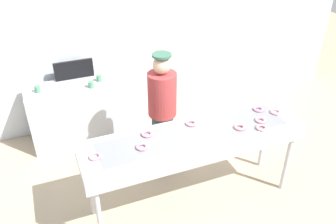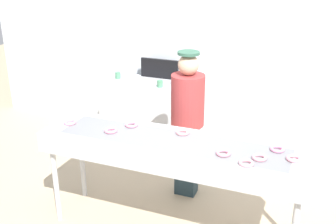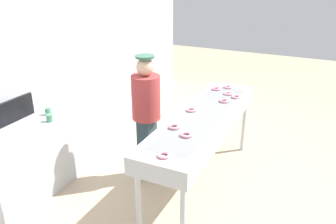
# 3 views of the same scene
# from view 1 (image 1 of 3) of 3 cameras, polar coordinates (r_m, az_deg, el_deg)

# --- Properties ---
(ground_plane) EXTENTS (16.00, 16.00, 0.00)m
(ground_plane) POSITION_cam_1_polar(r_m,az_deg,el_deg) (4.60, 3.82, -14.07)
(ground_plane) COLOR tan
(back_wall) EXTENTS (8.00, 0.12, 3.21)m
(back_wall) POSITION_cam_1_polar(r_m,az_deg,el_deg) (5.65, -5.98, 14.19)
(back_wall) COLOR silver
(back_wall) RESTS_ON ground
(fryer_conveyor) EXTENTS (2.59, 0.66, 1.04)m
(fryer_conveyor) POSITION_cam_1_polar(r_m,az_deg,el_deg) (3.99, 4.29, -4.67)
(fryer_conveyor) COLOR #B7BABF
(fryer_conveyor) RESTS_ON ground
(strawberry_donut_0) EXTENTS (0.15, 0.15, 0.03)m
(strawberry_donut_0) POSITION_cam_1_polar(r_m,az_deg,el_deg) (4.26, 14.90, -1.28)
(strawberry_donut_0) COLOR pink
(strawberry_donut_0) RESTS_ON fryer_conveyor
(strawberry_donut_1) EXTENTS (0.17, 0.17, 0.03)m
(strawberry_donut_1) POSITION_cam_1_polar(r_m,az_deg,el_deg) (3.89, -3.45, -3.59)
(strawberry_donut_1) COLOR pink
(strawberry_donut_1) RESTS_ON fryer_conveyor
(strawberry_donut_2) EXTENTS (0.16, 0.16, 0.03)m
(strawberry_donut_2) POSITION_cam_1_polar(r_m,az_deg,el_deg) (4.07, 3.79, -1.81)
(strawberry_donut_2) COLOR pink
(strawberry_donut_2) RESTS_ON fryer_conveyor
(strawberry_donut_3) EXTENTS (0.15, 0.15, 0.03)m
(strawberry_donut_3) POSITION_cam_1_polar(r_m,az_deg,el_deg) (4.08, 11.63, -2.43)
(strawberry_donut_3) COLOR pink
(strawberry_donut_3) RESTS_ON fryer_conveyor
(strawberry_donut_4) EXTENTS (0.16, 0.16, 0.03)m
(strawberry_donut_4) POSITION_cam_1_polar(r_m,az_deg,el_deg) (3.64, -11.84, -7.13)
(strawberry_donut_4) COLOR pink
(strawberry_donut_4) RESTS_ON fryer_conveyor
(strawberry_donut_5) EXTENTS (0.15, 0.15, 0.03)m
(strawberry_donut_5) POSITION_cam_1_polar(r_m,az_deg,el_deg) (4.47, 14.57, 0.46)
(strawberry_donut_5) COLOR pink
(strawberry_donut_5) RESTS_ON fryer_conveyor
(strawberry_donut_6) EXTENTS (0.14, 0.14, 0.03)m
(strawberry_donut_6) POSITION_cam_1_polar(r_m,az_deg,el_deg) (4.47, 17.16, 0.02)
(strawberry_donut_6) COLOR pink
(strawberry_donut_6) RESTS_ON fryer_conveyor
(strawberry_donut_7) EXTENTS (0.18, 0.18, 0.03)m
(strawberry_donut_7) POSITION_cam_1_polar(r_m,az_deg,el_deg) (4.12, 15.03, -2.50)
(strawberry_donut_7) COLOR pink
(strawberry_donut_7) RESTS_ON fryer_conveyor
(strawberry_donut_8) EXTENTS (0.18, 0.18, 0.03)m
(strawberry_donut_8) POSITION_cam_1_polar(r_m,az_deg,el_deg) (3.70, -4.29, -5.68)
(strawberry_donut_8) COLOR pink
(strawberry_donut_8) RESTS_ON fryer_conveyor
(worker_baker) EXTENTS (0.37, 0.37, 1.72)m
(worker_baker) POSITION_cam_1_polar(r_m,az_deg,el_deg) (4.49, -0.95, 0.98)
(worker_baker) COLOR #22343D
(worker_baker) RESTS_ON ground
(prep_counter) EXTENTS (1.53, 0.54, 0.95)m
(prep_counter) POSITION_cam_1_polar(r_m,az_deg,el_deg) (5.53, -13.90, 0.05)
(prep_counter) COLOR #B7BABF
(prep_counter) RESTS_ON ground
(paper_cup_0) EXTENTS (0.08, 0.08, 0.09)m
(paper_cup_0) POSITION_cam_1_polar(r_m,az_deg,el_deg) (5.32, -11.19, 5.45)
(paper_cup_0) COLOR #4C8C66
(paper_cup_0) RESTS_ON prep_counter
(paper_cup_1) EXTENTS (0.08, 0.08, 0.09)m
(paper_cup_1) POSITION_cam_1_polar(r_m,az_deg,el_deg) (5.24, -20.55, 3.53)
(paper_cup_1) COLOR #4C8C66
(paper_cup_1) RESTS_ON prep_counter
(paper_cup_2) EXTENTS (0.08, 0.08, 0.09)m
(paper_cup_2) POSITION_cam_1_polar(r_m,az_deg,el_deg) (5.15, -12.46, 4.39)
(paper_cup_2) COLOR #4C8C66
(paper_cup_2) RESTS_ON prep_counter
(menu_display) EXTENTS (0.58, 0.04, 0.28)m
(menu_display) POSITION_cam_1_polar(r_m,az_deg,el_deg) (5.45, -15.13, 6.69)
(menu_display) COLOR black
(menu_display) RESTS_ON prep_counter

